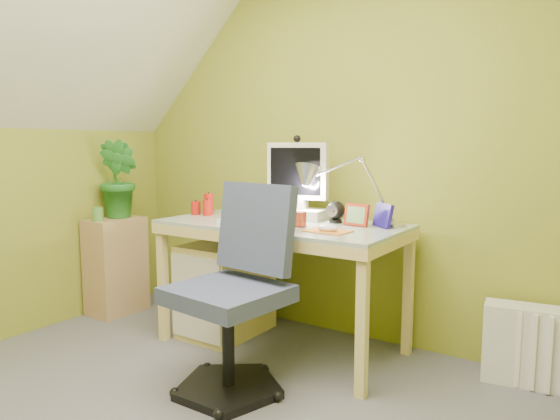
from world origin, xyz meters
The scene contains 19 objects.
wall_back centered at (0.00, 1.60, 1.20)m, with size 3.20×0.01×2.40m, color olive.
desk centered at (-0.11, 1.18, 0.38)m, with size 1.40×0.70×0.75m, color #D8BF72, non-canonical shape.
monitor centered at (-0.11, 1.36, 1.02)m, with size 0.40×0.23×0.55m, color silver, non-canonical shape.
speaker_left centered at (-0.38, 1.34, 0.81)m, with size 0.10×0.10×0.12m, color black, non-canonical shape.
speaker_right centered at (0.16, 1.34, 0.82)m, with size 0.11×0.11×0.13m, color black, non-canonical shape.
keyboard centered at (-0.19, 1.04, 0.76)m, with size 0.44×0.14×0.02m, color white.
mousepad centered at (0.27, 1.04, 0.75)m, with size 0.22×0.16×0.01m, color orange.
mouse centered at (0.27, 1.04, 0.77)m, with size 0.11×0.07×0.04m, color white.
amber_tumbler centered at (0.07, 1.10, 0.79)m, with size 0.06×0.06×0.08m, color #953115.
candle_cluster centered at (-0.71, 1.19, 0.82)m, with size 0.18×0.15×0.13m, color red, non-canonical shape.
photo_frame_red centered at (0.31, 1.30, 0.81)m, with size 0.14×0.02×0.12m, color #AE2D12.
photo_frame_blue centered at (0.45, 1.34, 0.82)m, with size 0.15×0.02×0.13m, color #1F148E.
photo_frame_green centered at (-0.51, 1.32, 0.81)m, with size 0.14×0.02×0.12m, color #ACCE8E.
desk_lamp centered at (0.34, 1.36, 1.03)m, with size 0.52×0.22×0.55m, color silver, non-canonical shape.
side_ledge centered at (-1.45, 1.06, 0.34)m, with size 0.25×0.39×0.68m, color tan.
potted_plant centered at (-1.44, 1.11, 0.96)m, with size 0.31×0.25×0.56m, color #277527.
green_cup centered at (-1.43, 0.91, 0.73)m, with size 0.08×0.08×0.10m, color #548F3B.
task_chair centered at (-0.01, 0.56, 0.51)m, with size 0.56×0.56×1.02m, color #39415E, non-canonical shape.
radiator centered at (1.18, 1.46, 0.20)m, with size 0.40×0.16×0.40m, color silver.
Camera 1 is at (1.52, -1.28, 1.20)m, focal length 33.00 mm.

